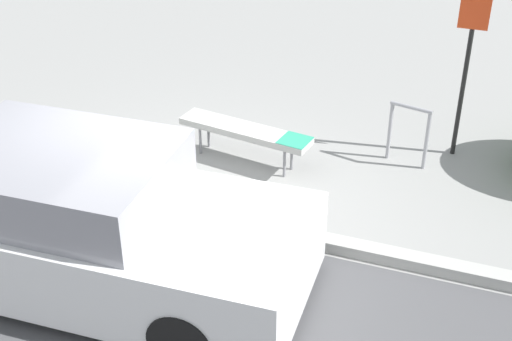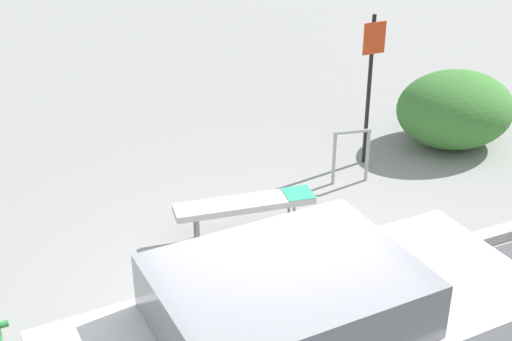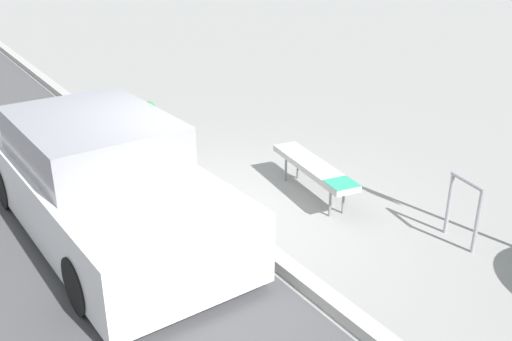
% 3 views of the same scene
% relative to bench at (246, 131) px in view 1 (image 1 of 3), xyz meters
% --- Properties ---
extents(ground_plane, '(60.00, 60.00, 0.00)m').
position_rel_bench_xyz_m(ground_plane, '(-0.19, -1.45, -0.44)').
color(ground_plane, gray).
extents(curb, '(60.00, 0.20, 0.13)m').
position_rel_bench_xyz_m(curb, '(-0.19, -1.45, -0.38)').
color(curb, '#A8A8A3').
rests_on(curb, ground_plane).
extents(bench, '(1.82, 0.64, 0.50)m').
position_rel_bench_xyz_m(bench, '(0.00, 0.00, 0.00)').
color(bench, gray).
rests_on(bench, ground_plane).
extents(bike_rack, '(0.55, 0.17, 0.83)m').
position_rel_bench_xyz_m(bike_rack, '(1.96, 0.67, 0.06)').
color(bike_rack, '#99999E').
rests_on(bike_rack, ground_plane).
extents(sign_post, '(0.36, 0.08, 2.30)m').
position_rel_bench_xyz_m(sign_post, '(2.51, 1.14, 0.94)').
color(sign_post, black).
rests_on(sign_post, ground_plane).
extents(parked_car_near, '(4.58, 1.97, 1.44)m').
position_rel_bench_xyz_m(parked_car_near, '(-0.72, -2.75, 0.22)').
color(parked_car_near, black).
rests_on(parked_car_near, ground_plane).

